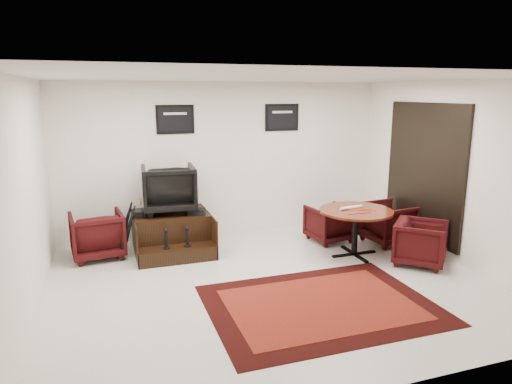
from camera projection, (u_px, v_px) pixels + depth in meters
ground at (273, 283)px, 6.37m from camera, size 6.00×6.00×0.00m
room_shell at (299, 154)px, 6.23m from camera, size 6.02×5.02×2.81m
area_rug at (320, 305)px, 5.72m from camera, size 2.79×2.09×0.01m
shine_podium at (172, 233)px, 7.66m from camera, size 1.24×1.28×0.64m
shine_chair at (169, 186)px, 7.61m from camera, size 0.91×0.86×0.88m
shoes_pair at (142, 213)px, 7.41m from camera, size 0.26×0.32×0.11m
polish_kit at (197, 212)px, 7.51m from camera, size 0.33×0.27×0.10m
umbrella_black at (128, 232)px, 7.21m from camera, size 0.34×0.13×0.90m
umbrella_hooked at (125, 228)px, 7.42m from camera, size 0.34×0.13×0.91m
armchair_side at (97, 233)px, 7.32m from camera, size 0.87×0.83×0.82m
meeting_table at (356, 215)px, 7.34m from camera, size 1.17×1.17×0.77m
table_chair_back at (329, 221)px, 8.13m from camera, size 0.77×0.73×0.71m
table_chair_window at (388, 221)px, 8.03m from camera, size 0.80×0.85×0.79m
table_chair_corner at (421, 241)px, 7.01m from camera, size 1.00×1.00×0.75m
paper_roll at (351, 208)px, 7.36m from camera, size 0.42×0.10×0.05m
table_clutter at (360, 210)px, 7.27m from camera, size 0.56×0.36×0.01m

